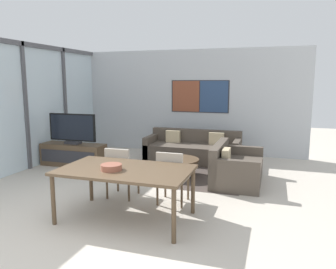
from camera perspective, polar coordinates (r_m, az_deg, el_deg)
The scene contains 13 objects.
ground_plane at distance 4.33m, azimuth -19.49°, elevation -18.09°, with size 24.00×24.00×0.00m, color beige.
wall_back at distance 9.08m, azimuth 2.64°, elevation 5.78°, with size 6.62×0.09×2.80m.
window_wall_left at distance 7.87m, azimuth -23.72°, elevation 5.42°, with size 0.07×5.73×2.80m.
area_rug at distance 6.89m, azimuth 1.67°, elevation -7.16°, with size 2.71×1.70×0.01m.
tv_console at distance 7.96m, azimuth -16.14°, elevation -3.40°, with size 1.52×0.49×0.52m.
television at distance 7.86m, azimuth -16.33°, elevation 0.96°, with size 1.19×0.20×0.70m.
sofa_main at distance 8.12m, azimuth 4.41°, elevation -2.79°, with size 2.29×0.89×0.75m.
sofa_side at distance 6.53m, azimuth 11.37°, elevation -5.91°, with size 0.89×1.45×0.75m.
coffee_table at distance 6.82m, azimuth 1.68°, elevation -4.98°, with size 0.89×0.89×0.36m.
dining_table at distance 4.67m, azimuth -7.41°, elevation -6.63°, with size 1.84×1.09×0.74m.
dining_chair_left at distance 5.57m, azimuth -8.24°, elevation -6.01°, with size 0.46×0.46×0.87m.
dining_chair_centre at distance 5.23m, azimuth 0.66°, elevation -6.93°, with size 0.46×0.46×0.87m.
fruit_bowl at distance 4.60m, azimuth -9.85°, elevation -5.56°, with size 0.30×0.30×0.08m.
Camera 1 is at (2.42, -3.01, 1.95)m, focal length 35.00 mm.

